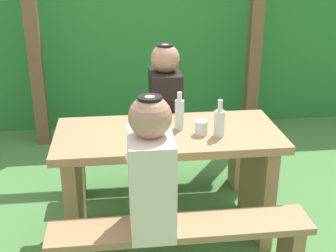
# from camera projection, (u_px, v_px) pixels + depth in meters

# --- Properties ---
(ground_plane) EXTENTS (12.00, 12.00, 0.00)m
(ground_plane) POSITION_uv_depth(u_px,v_px,m) (168.00, 232.00, 3.06)
(ground_plane) COLOR #4B8340
(hedge_backdrop) EXTENTS (6.40, 0.62, 1.64)m
(hedge_backdrop) POSITION_uv_depth(u_px,v_px,m) (143.00, 44.00, 4.86)
(hedge_backdrop) COLOR #2C8035
(hedge_backdrop) RESTS_ON ground_plane
(pergola_post_left) EXTENTS (0.12, 0.12, 2.00)m
(pergola_post_left) POSITION_uv_depth(u_px,v_px,m) (33.00, 42.00, 4.08)
(pergola_post_left) COLOR brown
(pergola_post_left) RESTS_ON ground_plane
(pergola_post_right) EXTENTS (0.12, 0.12, 2.00)m
(pergola_post_right) POSITION_uv_depth(u_px,v_px,m) (255.00, 37.00, 4.31)
(pergola_post_right) COLOR brown
(pergola_post_right) RESTS_ON ground_plane
(picnic_table) EXTENTS (1.40, 0.64, 0.75)m
(picnic_table) POSITION_uv_depth(u_px,v_px,m) (168.00, 166.00, 2.87)
(picnic_table) COLOR #9E7A51
(picnic_table) RESTS_ON ground_plane
(bench_near) EXTENTS (1.40, 0.24, 0.45)m
(bench_near) POSITION_uv_depth(u_px,v_px,m) (181.00, 245.00, 2.40)
(bench_near) COLOR #9E7A51
(bench_near) RESTS_ON ground_plane
(bench_far) EXTENTS (1.40, 0.24, 0.45)m
(bench_far) POSITION_uv_depth(u_px,v_px,m) (159.00, 153.00, 3.47)
(bench_far) COLOR #9E7A51
(bench_far) RESTS_ON ground_plane
(person_white_shirt) EXTENTS (0.25, 0.35, 0.72)m
(person_white_shirt) POSITION_uv_depth(u_px,v_px,m) (151.00, 170.00, 2.22)
(person_white_shirt) COLOR silver
(person_white_shirt) RESTS_ON bench_near
(person_black_coat) EXTENTS (0.25, 0.35, 0.72)m
(person_black_coat) POSITION_uv_depth(u_px,v_px,m) (165.00, 96.00, 3.30)
(person_black_coat) COLOR black
(person_black_coat) RESTS_ON bench_far
(drinking_glass) EXTENTS (0.08, 0.08, 0.09)m
(drinking_glass) POSITION_uv_depth(u_px,v_px,m) (201.00, 127.00, 2.72)
(drinking_glass) COLOR silver
(drinking_glass) RESTS_ON picnic_table
(bottle_left) EXTENTS (0.07, 0.07, 0.23)m
(bottle_left) POSITION_uv_depth(u_px,v_px,m) (219.00, 122.00, 2.68)
(bottle_left) COLOR silver
(bottle_left) RESTS_ON picnic_table
(bottle_right) EXTENTS (0.06, 0.06, 0.24)m
(bottle_right) POSITION_uv_depth(u_px,v_px,m) (179.00, 113.00, 2.78)
(bottle_right) COLOR silver
(bottle_right) RESTS_ON picnic_table
(cell_phone) EXTENTS (0.09, 0.15, 0.01)m
(cell_phone) POSITION_uv_depth(u_px,v_px,m) (143.00, 127.00, 2.83)
(cell_phone) COLOR silver
(cell_phone) RESTS_ON picnic_table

